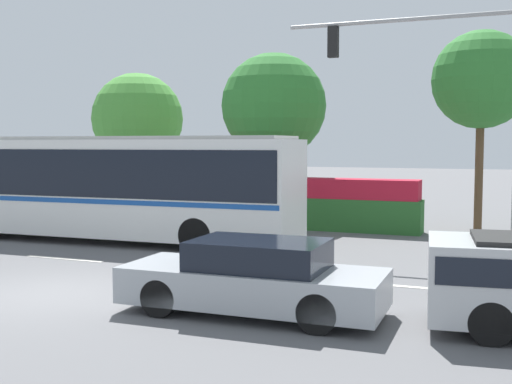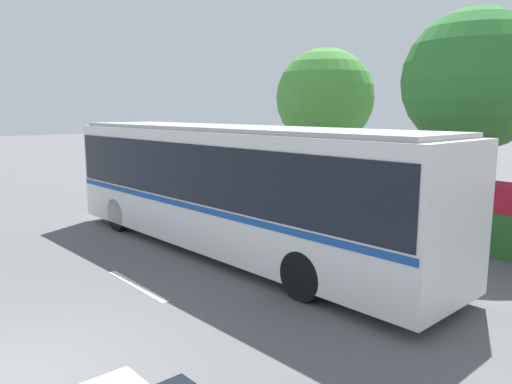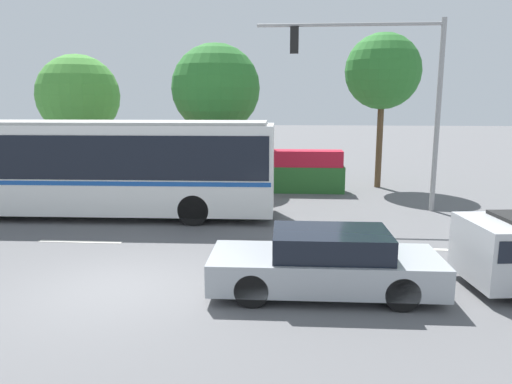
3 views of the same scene
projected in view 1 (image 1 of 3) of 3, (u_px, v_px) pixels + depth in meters
The scene contains 10 objects.
ground_plane at pixel (52, 293), 12.98m from camera, with size 140.00×140.00×0.00m, color #5B5B5E.
city_bus at pixel (109, 182), 19.80m from camera, with size 12.22×2.84×3.27m.
sedan_foreground at pixel (254, 279), 11.36m from camera, with size 4.74×1.87×1.34m.
traffic_light_pole at pixel (455, 88), 17.45m from camera, with size 6.49×0.24×6.73m.
flowering_hedge at pixel (295, 203), 22.94m from camera, with size 8.99×1.05×1.83m.
street_tree_left at pixel (137, 119), 29.06m from camera, with size 4.16×4.16×6.28m.
street_tree_centre at pixel (274, 106), 24.23m from camera, with size 4.01×4.01×6.51m.
street_tree_right at pixel (481, 80), 21.66m from camera, with size 3.36×3.36×6.92m.
lane_stripe_near at pixel (410, 287), 13.50m from camera, with size 2.40×0.16×0.01m, color silver.
lane_stripe_mid at pixel (65, 259), 16.81m from camera, with size 2.40×0.16×0.01m, color silver.
Camera 1 is at (8.63, -10.32, 3.06)m, focal length 44.50 mm.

